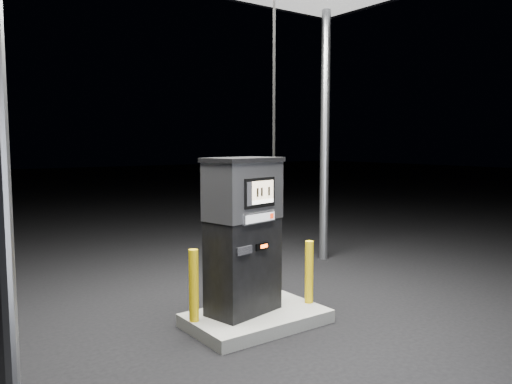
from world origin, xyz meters
TOP-DOWN VIEW (x-y plane):
  - ground at (0.00, 0.00)m, footprint 80.00×80.00m
  - pump_island at (0.00, 0.00)m, footprint 1.60×1.00m
  - fuel_dispenser at (-0.12, 0.10)m, footprint 1.05×0.71m
  - bollard_left at (-0.74, 0.17)m, footprint 0.12×0.12m
  - bollard_right at (0.74, -0.10)m, footprint 0.14×0.14m

SIDE VIEW (x-z plane):
  - ground at x=0.00m, z-range 0.00..0.00m
  - pump_island at x=0.00m, z-range 0.00..0.15m
  - bollard_right at x=0.74m, z-range 0.15..0.93m
  - bollard_left at x=-0.74m, z-range 0.15..0.96m
  - fuel_dispenser at x=-0.12m, z-range -0.80..2.98m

